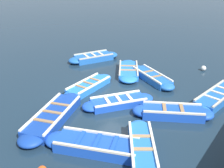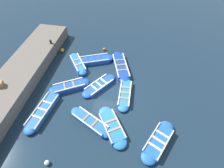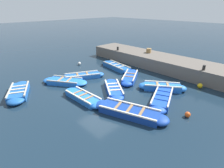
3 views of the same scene
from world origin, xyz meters
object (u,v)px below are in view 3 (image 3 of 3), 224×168
object	(u,v)px
boat_outer_right	(162,98)
bollard_mid_north	(118,49)
boat_end_of_row	(162,87)
boat_inner_gap	(129,112)
boat_centre	(65,81)
wooden_crate	(149,51)
buoy_yellow_far	(200,86)
buoy_white_drifting	(79,63)
buoy_orange_near	(188,115)
boat_far_corner	(83,97)
boat_stern_in	(116,67)
bollard_north	(204,68)
boat_outer_left	(130,77)
boat_alongside	(19,92)
boat_mid_row	(83,76)
boat_bow_out	(114,89)

from	to	relation	value
boat_outer_right	bollard_mid_north	size ratio (longest dim) A/B	10.58
boat_end_of_row	boat_inner_gap	bearing A→B (deg)	-174.17
boat_centre	wooden_crate	bearing A→B (deg)	-8.51
boat_outer_right	wooden_crate	xyz separation A→B (m)	(5.57, 4.95, 1.05)
buoy_yellow_far	buoy_white_drifting	bearing A→B (deg)	106.48
boat_end_of_row	buoy_orange_near	size ratio (longest dim) A/B	10.24
boat_far_corner	boat_stern_in	xyz separation A→B (m)	(5.44, 2.56, 0.03)
boat_centre	boat_end_of_row	bearing A→B (deg)	-53.06
bollard_north	bollard_mid_north	xyz separation A→B (m)	(0.00, 8.33, 0.00)
boat_centre	boat_stern_in	bearing A→B (deg)	-3.32
bollard_north	wooden_crate	bearing A→B (deg)	75.84
boat_far_corner	boat_outer_left	size ratio (longest dim) A/B	1.04
buoy_orange_near	boat_alongside	bearing A→B (deg)	121.58
buoy_yellow_far	boat_centre	bearing A→B (deg)	131.20
wooden_crate	boat_alongside	bearing A→B (deg)	171.23
boat_outer_right	boat_end_of_row	bearing A→B (deg)	31.50
boat_outer_right	buoy_yellow_far	world-z (taller)	boat_outer_right
boat_mid_row	buoy_white_drifting	xyz separation A→B (m)	(1.75, 2.98, -0.03)
boat_stern_in	bollard_north	world-z (taller)	bollard_north
boat_inner_gap	buoy_white_drifting	bearing A→B (deg)	71.40
boat_bow_out	buoy_orange_near	xyz separation A→B (m)	(0.59, -4.68, -0.01)
wooden_crate	buoy_orange_near	bearing A→B (deg)	-132.39
boat_outer_left	bollard_mid_north	bearing A→B (deg)	54.41
boat_far_corner	bollard_mid_north	size ratio (longest dim) A/B	9.40
buoy_orange_near	buoy_yellow_far	distance (m)	4.06
boat_stern_in	boat_outer_left	bearing A→B (deg)	-112.81
boat_far_corner	boat_stern_in	size ratio (longest dim) A/B	0.84
boat_bow_out	boat_alongside	distance (m)	6.00
boat_stern_in	boat_inner_gap	bearing A→B (deg)	-130.23
boat_outer_right	boat_alongside	xyz separation A→B (m)	(-5.81, 6.70, 0.00)
boat_mid_row	boat_outer_left	size ratio (longest dim) A/B	1.06
boat_alongside	boat_end_of_row	world-z (taller)	boat_end_of_row
boat_mid_row	boat_centre	size ratio (longest dim) A/B	1.03
boat_stern_in	boat_end_of_row	world-z (taller)	boat_end_of_row
buoy_yellow_far	buoy_orange_near	bearing A→B (deg)	-166.88
buoy_orange_near	buoy_yellow_far	bearing A→B (deg)	13.12
bollard_mid_north	buoy_white_drifting	size ratio (longest dim) A/B	1.20
boat_far_corner	boat_outer_right	distance (m)	4.70
boat_stern_in	wooden_crate	world-z (taller)	wooden_crate
boat_mid_row	bollard_mid_north	distance (m)	5.82
bollard_mid_north	buoy_orange_near	bearing A→B (deg)	-116.56
boat_inner_gap	boat_end_of_row	xyz separation A→B (m)	(3.79, 0.39, 0.02)
boat_outer_left	bollard_mid_north	size ratio (longest dim) A/B	9.06
boat_inner_gap	boat_stern_in	bearing A→B (deg)	49.77
boat_mid_row	bollard_north	xyz separation A→B (m)	(5.50, -6.76, 1.04)
boat_end_of_row	buoy_white_drifting	xyz separation A→B (m)	(-0.85, 8.36, -0.06)
boat_end_of_row	boat_bow_out	bearing A→B (deg)	138.89
boat_end_of_row	bollard_mid_north	distance (m)	7.59
bollard_north	buoy_yellow_far	world-z (taller)	bollard_north
boat_mid_row	wooden_crate	xyz separation A→B (m)	(6.91, -1.19, 1.06)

